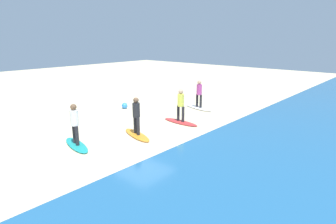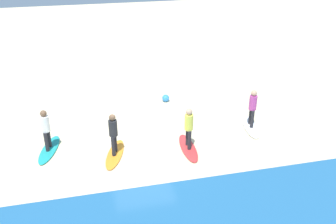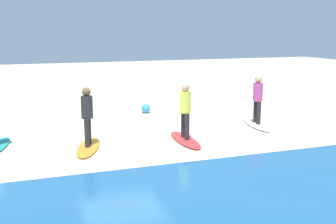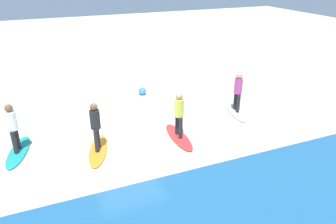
% 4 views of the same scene
% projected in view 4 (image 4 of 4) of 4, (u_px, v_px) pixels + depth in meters
% --- Properties ---
extents(ground_plane, '(60.00, 60.00, 0.00)m').
position_uv_depth(ground_plane, '(125.00, 134.00, 11.77)').
color(ground_plane, beige).
extents(surfboard_white, '(0.96, 2.17, 0.09)m').
position_uv_depth(surfboard_white, '(236.00, 112.00, 13.48)').
color(surfboard_white, white).
rests_on(surfboard_white, ground).
extents(surfer_white, '(0.32, 0.45, 1.64)m').
position_uv_depth(surfer_white, '(238.00, 89.00, 13.06)').
color(surfer_white, '#232328').
rests_on(surfer_white, surfboard_white).
extents(surfboard_red, '(0.64, 2.12, 0.09)m').
position_uv_depth(surfboard_red, '(179.00, 137.00, 11.51)').
color(surfboard_red, red).
rests_on(surfboard_red, ground).
extents(surfer_red, '(0.32, 0.46, 1.64)m').
position_uv_depth(surfer_red, '(179.00, 112.00, 11.10)').
color(surfer_red, '#232328').
rests_on(surfer_red, surfboard_red).
extents(surfboard_orange, '(1.17, 2.17, 0.09)m').
position_uv_depth(surfboard_orange, '(98.00, 150.00, 10.69)').
color(surfboard_orange, orange).
rests_on(surfboard_orange, ground).
extents(surfer_orange, '(0.32, 0.45, 1.64)m').
position_uv_depth(surfer_orange, '(95.00, 123.00, 10.28)').
color(surfer_orange, '#232328').
rests_on(surfer_orange, surfboard_orange).
extents(surfboard_teal, '(1.05, 2.17, 0.09)m').
position_uv_depth(surfboard_teal, '(18.00, 152.00, 10.61)').
color(surfboard_teal, teal).
rests_on(surfboard_teal, ground).
extents(surfer_teal, '(0.32, 0.45, 1.64)m').
position_uv_depth(surfer_teal, '(12.00, 125.00, 10.19)').
color(surfer_teal, '#232328').
rests_on(surfer_teal, surfboard_teal).
extents(beach_ball, '(0.36, 0.36, 0.36)m').
position_uv_depth(beach_ball, '(142.00, 91.00, 15.26)').
color(beach_ball, '#338CE5').
rests_on(beach_ball, ground).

